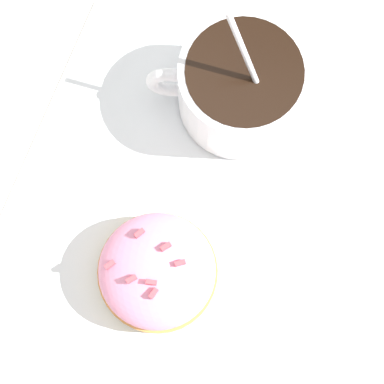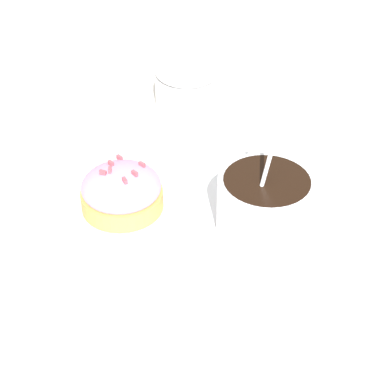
{
  "view_description": "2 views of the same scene",
  "coord_description": "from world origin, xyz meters",
  "views": [
    {
      "loc": [
        -0.1,
        -0.04,
        0.46
      ],
      "look_at": [
        -0.01,
        -0.01,
        0.03
      ],
      "focal_mm": 60.0,
      "sensor_mm": 36.0,
      "label": 1
    },
    {
      "loc": [
        0.09,
        -0.49,
        0.41
      ],
      "look_at": [
        0.0,
        -0.01,
        0.03
      ],
      "focal_mm": 60.0,
      "sensor_mm": 36.0,
      "label": 2
    }
  ],
  "objects": [
    {
      "name": "ground_plane",
      "position": [
        0.0,
        0.0,
        0.0
      ],
      "size": [
        3.0,
        3.0,
        0.0
      ],
      "primitive_type": "plane",
      "color": "silver"
    },
    {
      "name": "frosted_pastry",
      "position": [
        -0.07,
        -0.01,
        0.02
      ],
      "size": [
        0.08,
        0.08,
        0.05
      ],
      "color": "#D19347",
      "rests_on": "paper_napkin"
    },
    {
      "name": "sugar_bowl",
      "position": [
        -0.05,
        0.21,
        0.03
      ],
      "size": [
        0.08,
        0.08,
        0.06
      ],
      "color": "white",
      "rests_on": "ground_plane"
    },
    {
      "name": "paper_napkin",
      "position": [
        0.0,
        0.0,
        0.0
      ],
      "size": [
        0.27,
        0.25,
        0.0
      ],
      "color": "white",
      "rests_on": "ground_plane"
    },
    {
      "name": "coffee_cup",
      "position": [
        0.07,
        -0.01,
        0.03
      ],
      "size": [
        0.09,
        0.11,
        0.11
      ],
      "color": "white",
      "rests_on": "paper_napkin"
    }
  ]
}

